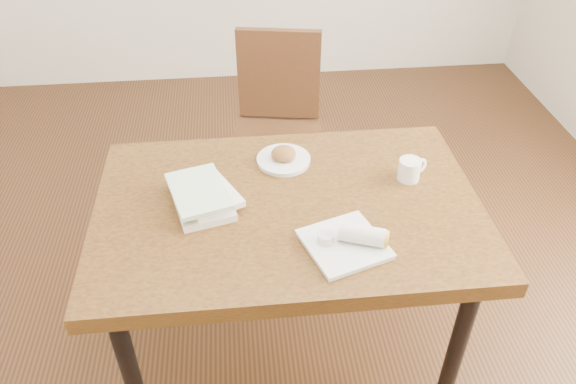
{
  "coord_description": "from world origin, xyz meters",
  "views": [
    {
      "loc": [
        -0.15,
        -1.47,
        1.96
      ],
      "look_at": [
        0.0,
        0.0,
        0.8
      ],
      "focal_mm": 35.0,
      "sensor_mm": 36.0,
      "label": 1
    }
  ],
  "objects": [
    {
      "name": "ground",
      "position": [
        0.0,
        0.0,
        -0.01
      ],
      "size": [
        4.0,
        5.0,
        0.01
      ],
      "primitive_type": "cube",
      "color": "#472814",
      "rests_on": "ground"
    },
    {
      "name": "plate_burrito",
      "position": [
        0.17,
        -0.23,
        0.77
      ],
      "size": [
        0.29,
        0.29,
        0.08
      ],
      "color": "white",
      "rests_on": "table"
    },
    {
      "name": "coffee_mug",
      "position": [
        0.45,
        0.1,
        0.79
      ],
      "size": [
        0.11,
        0.08,
        0.08
      ],
      "color": "white",
      "rests_on": "table"
    },
    {
      "name": "table",
      "position": [
        0.0,
        0.0,
        0.67
      ],
      "size": [
        1.31,
        0.87,
        0.75
      ],
      "color": "brown",
      "rests_on": "ground"
    },
    {
      "name": "book_stack",
      "position": [
        -0.29,
        0.03,
        0.78
      ],
      "size": [
        0.27,
        0.31,
        0.07
      ],
      "color": "white",
      "rests_on": "table"
    },
    {
      "name": "plate_scone",
      "position": [
        0.01,
        0.25,
        0.77
      ],
      "size": [
        0.2,
        0.2,
        0.06
      ],
      "color": "white",
      "rests_on": "table"
    },
    {
      "name": "chair_far",
      "position": [
        0.04,
        0.9,
        0.55
      ],
      "size": [
        0.49,
        0.49,
        0.95
      ],
      "color": "#472814",
      "rests_on": "ground"
    }
  ]
}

